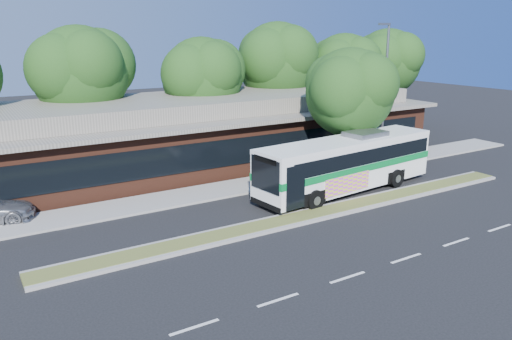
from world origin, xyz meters
The scene contains 12 objects.
ground centered at (0.00, 0.00, 0.00)m, with size 120.00×120.00×0.00m, color black.
median_strip centered at (0.00, 0.60, 0.07)m, with size 26.00×1.10×0.15m, color #4E5C27.
sidewalk centered at (0.00, 6.40, 0.06)m, with size 44.00×2.60×0.12m, color gray.
plaza_building centered at (0.00, 12.99, 2.13)m, with size 33.20×11.20×4.45m.
lamp_post centered at (9.56, 6.00, 4.90)m, with size 0.93×0.18×9.07m.
tree_bg_b centered at (-6.57, 16.14, 6.14)m, with size 6.69×6.00×9.00m.
tree_bg_c centered at (1.40, 15.13, 5.59)m, with size 6.24×5.60×8.26m.
tree_bg_d centered at (8.45, 16.15, 6.42)m, with size 6.91×6.20×9.37m.
tree_bg_e centered at (14.42, 15.14, 5.74)m, with size 6.47×5.80×8.50m.
tree_bg_f centered at (20.43, 16.14, 6.06)m, with size 6.69×6.00×8.92m.
transit_bus centered at (3.79, 2.77, 1.78)m, with size 11.59×3.61×3.20m.
sidewalk_tree centered at (6.38, 5.43, 5.19)m, with size 5.86×5.26×7.69m.
Camera 1 is at (-14.27, -17.08, 8.44)m, focal length 35.00 mm.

